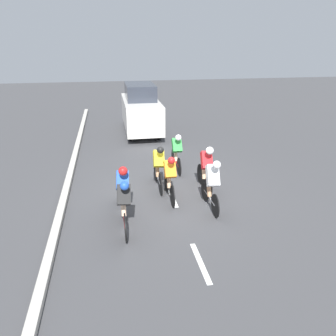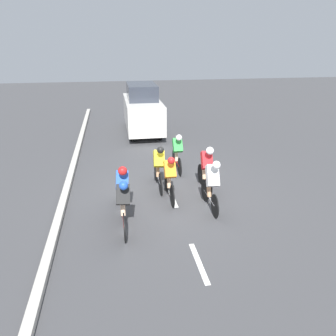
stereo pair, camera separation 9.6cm
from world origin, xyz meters
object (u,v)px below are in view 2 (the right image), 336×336
cyclist_yellow (159,166)px  cyclist_green (177,151)px  cyclist_white (212,183)px  cyclist_red (206,167)px  cyclist_blue (122,188)px  cyclist_black (123,204)px  support_car (142,109)px  cyclist_orange (170,177)px

cyclist_yellow → cyclist_green: size_ratio=1.04×
cyclist_green → cyclist_white: bearing=97.0°
cyclist_white → cyclist_red: cyclist_white is taller
cyclist_white → cyclist_green: (0.36, -2.98, -0.06)m
cyclist_red → cyclist_yellow: (1.42, -0.40, -0.04)m
cyclist_blue → cyclist_black: bearing=89.2°
cyclist_white → cyclist_black: 2.53m
cyclist_white → support_car: support_car is taller
cyclist_blue → cyclist_yellow: size_ratio=0.97×
cyclist_green → cyclist_blue: bearing=53.9°
cyclist_black → support_car: support_car is taller
cyclist_orange → cyclist_green: (-0.66, -2.21, 0.00)m
cyclist_white → cyclist_black: (2.43, 0.70, -0.06)m
cyclist_white → cyclist_green: bearing=-83.0°
support_car → cyclist_green: bearing=97.1°
cyclist_yellow → cyclist_red: bearing=164.2°
cyclist_red → support_car: (1.25, -7.33, 0.38)m
cyclist_yellow → cyclist_blue: bearing=50.7°
support_car → cyclist_blue: bearing=80.8°
cyclist_orange → cyclist_red: size_ratio=1.03×
cyclist_white → cyclist_blue: 2.42m
cyclist_orange → cyclist_yellow: bearing=-76.6°
cyclist_green → support_car: 5.62m
cyclist_orange → cyclist_green: size_ratio=1.00×
cyclist_red → cyclist_green: size_ratio=0.98×
cyclist_white → cyclist_blue: cyclist_white is taller
cyclist_white → cyclist_red: (-0.19, -1.21, -0.00)m
cyclist_yellow → cyclist_orange: bearing=103.4°
cyclist_white → support_car: size_ratio=0.37×
cyclist_white → cyclist_red: bearing=-99.0°
cyclist_green → support_car: (0.70, -5.56, 0.44)m
cyclist_black → cyclist_green: bearing=-119.3°
cyclist_white → support_car: bearing=-82.9°
cyclist_blue → cyclist_black: cyclist_blue is taller
cyclist_yellow → cyclist_black: bearing=62.6°
cyclist_orange → cyclist_yellow: 0.87m
cyclist_orange → cyclist_black: 2.03m
cyclist_orange → cyclist_blue: (1.39, 0.61, 0.03)m
cyclist_white → cyclist_black: cyclist_white is taller
cyclist_blue → cyclist_green: size_ratio=1.01×
cyclist_white → cyclist_green: cyclist_white is taller
cyclist_green → support_car: bearing=-82.9°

